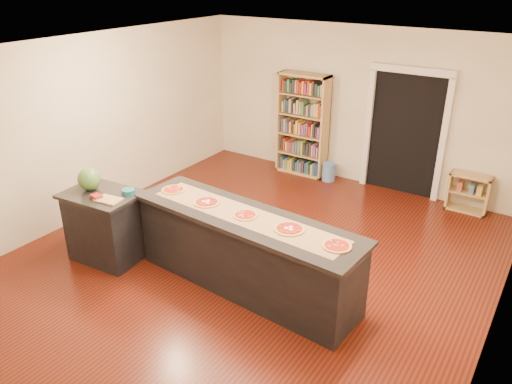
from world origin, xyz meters
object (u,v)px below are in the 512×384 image
Objects in this scene: side_counter at (106,226)px; low_shelf at (468,193)px; bookshelf at (303,125)px; watermelon at (89,179)px; kitchen_island at (246,252)px; waste_bin at (329,172)px.

low_shelf is (3.81, 4.22, -0.18)m from side_counter.
watermelon is (-0.94, -4.19, 0.17)m from bookshelf.
kitchen_island is at bearing -71.64° from bookshelf.
bookshelf is 3.00× the size of low_shelf.
kitchen_island is 3.71m from waste_bin.
waste_bin is 4.50m from watermelon.
bookshelf is (0.74, 4.19, 0.46)m from side_counter.
low_shelf is (3.07, 0.03, -0.64)m from bookshelf.
low_shelf is at bearing 68.00° from kitchen_island.
side_counter reaches higher than low_shelf.
kitchen_island reaches higher than low_shelf.
kitchen_island is at bearing 8.99° from side_counter.
waste_bin is at bearing -6.23° from bookshelf.
watermelon is at bearing -133.49° from low_shelf.
waste_bin is (-0.61, 3.64, -0.33)m from kitchen_island.
watermelon is at bearing -163.55° from kitchen_island.
low_shelf is 2.13× the size of watermelon.
side_counter is 3.29× the size of watermelon.
bookshelf is at bearing 112.47° from kitchen_island.
kitchen_island reaches higher than side_counter.
low_shelf is 2.45m from waste_bin.
low_shelf is at bearing 43.41° from side_counter.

